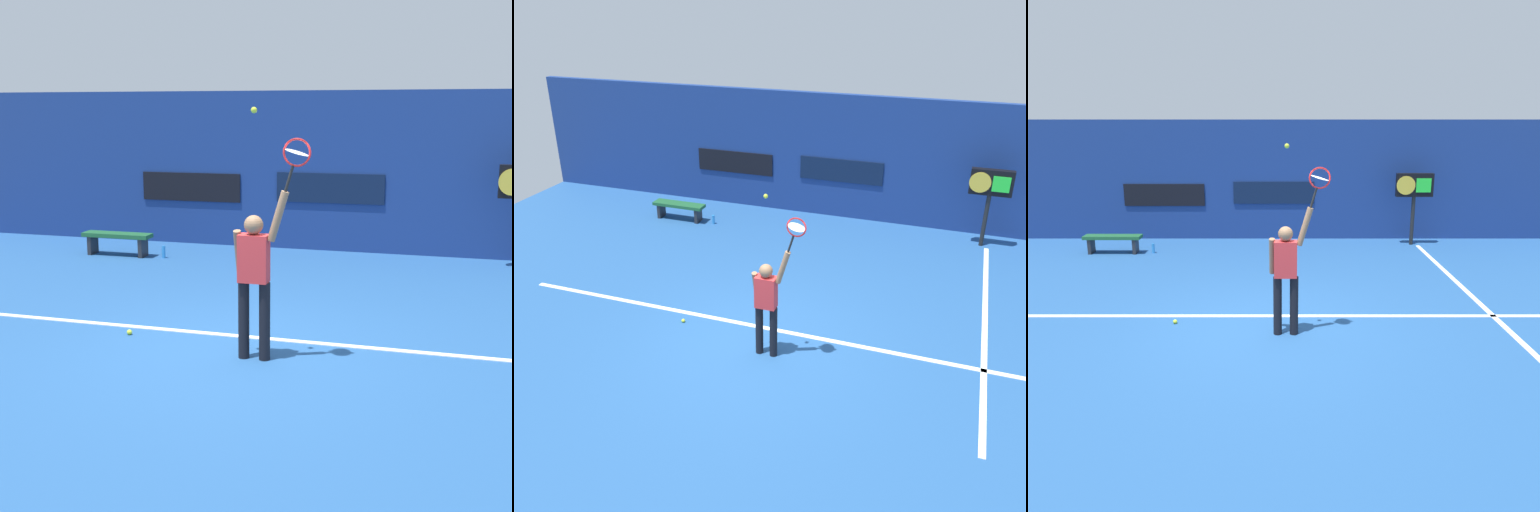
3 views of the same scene
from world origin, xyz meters
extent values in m
plane|color=#23518C|center=(0.00, 0.00, 0.00)|extent=(18.00, 18.00, 0.00)
cube|color=navy|center=(0.00, 6.47, 1.61)|extent=(18.00, 0.20, 3.23)
cube|color=#0C1933|center=(0.00, 6.35, 1.29)|extent=(2.20, 0.03, 0.60)
cube|color=black|center=(-3.00, 6.35, 1.23)|extent=(2.20, 0.03, 0.60)
cube|color=white|center=(0.00, 0.50, 0.01)|extent=(10.00, 0.10, 0.01)
cube|color=white|center=(3.80, 2.00, 0.01)|extent=(0.10, 7.00, 0.01)
cylinder|color=black|center=(0.18, -0.22, 0.46)|extent=(0.13, 0.13, 0.92)
cylinder|color=black|center=(0.43, -0.22, 0.46)|extent=(0.13, 0.13, 0.92)
cube|color=red|center=(0.30, -0.22, 1.20)|extent=(0.34, 0.20, 0.55)
sphere|color=#8C6647|center=(0.30, -0.22, 1.58)|extent=(0.22, 0.22, 0.22)
cylinder|color=#8C6647|center=(0.58, -0.22, 1.69)|extent=(0.25, 0.09, 0.58)
cylinder|color=#8C6647|center=(0.10, -0.14, 1.22)|extent=(0.09, 0.23, 0.58)
cylinder|color=black|center=(0.71, -0.22, 2.11)|extent=(0.12, 0.03, 0.30)
torus|color=red|center=(0.79, -0.22, 2.39)|extent=(0.39, 0.02, 0.39)
cylinder|color=silver|center=(0.79, -0.22, 2.39)|extent=(0.26, 0.27, 0.08)
sphere|color=#CCE033|center=(0.32, -0.27, 2.84)|extent=(0.07, 0.07, 0.07)
cylinder|color=black|center=(3.67, 5.68, 0.64)|extent=(0.10, 0.10, 1.28)
cube|color=black|center=(3.67, 5.68, 1.58)|extent=(0.95, 0.18, 0.60)
cylinder|color=gold|center=(3.42, 5.58, 1.58)|extent=(0.48, 0.02, 0.48)
cube|color=#26D833|center=(3.88, 5.58, 1.58)|extent=(0.38, 0.02, 0.36)
cube|color=#1E592D|center=(-3.96, 4.76, 0.41)|extent=(1.40, 0.36, 0.08)
cube|color=#262628|center=(-4.51, 4.76, 0.18)|extent=(0.08, 0.32, 0.37)
cube|color=#262628|center=(-3.41, 4.76, 0.18)|extent=(0.08, 0.32, 0.37)
cylinder|color=#338CD8|center=(-2.98, 4.76, 0.12)|extent=(0.07, 0.07, 0.24)
sphere|color=#CCE033|center=(-1.49, 0.19, 0.03)|extent=(0.07, 0.07, 0.07)
camera|label=1|loc=(2.48, -7.73, 2.85)|focal=49.47mm
camera|label=2|loc=(3.02, -7.66, 5.64)|focal=39.52mm
camera|label=3|loc=(0.28, -7.49, 3.17)|focal=35.60mm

